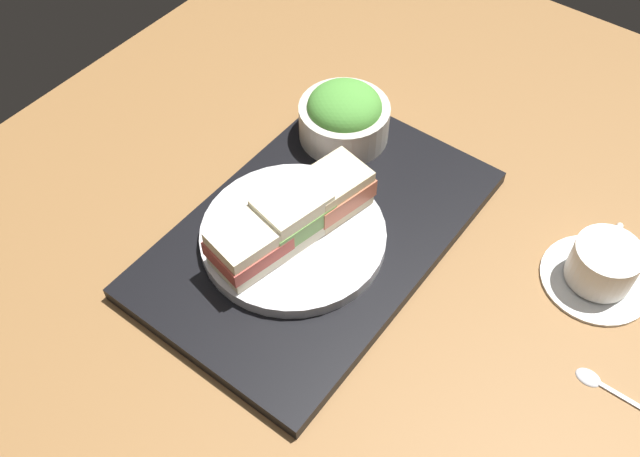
% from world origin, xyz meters
% --- Properties ---
extents(ground_plane, '(1.40, 1.00, 0.03)m').
position_xyz_m(ground_plane, '(0.00, 0.00, -0.01)').
color(ground_plane, brown).
extents(serving_tray, '(0.44, 0.28, 0.02)m').
position_xyz_m(serving_tray, '(-0.06, -0.02, 0.01)').
color(serving_tray, black).
rests_on(serving_tray, ground_plane).
extents(sandwich_plate, '(0.22, 0.22, 0.02)m').
position_xyz_m(sandwich_plate, '(-0.03, -0.03, 0.03)').
color(sandwich_plate, silver).
rests_on(sandwich_plate, serving_tray).
extents(sandwich_near, '(0.09, 0.08, 0.05)m').
position_xyz_m(sandwich_near, '(-0.09, -0.02, 0.06)').
color(sandwich_near, beige).
rests_on(sandwich_near, sandwich_plate).
extents(sandwich_middle, '(0.09, 0.08, 0.06)m').
position_xyz_m(sandwich_middle, '(-0.03, -0.03, 0.06)').
color(sandwich_middle, '#EFE5C1').
rests_on(sandwich_middle, sandwich_plate).
extents(sandwich_far, '(0.09, 0.08, 0.05)m').
position_xyz_m(sandwich_far, '(0.04, -0.04, 0.06)').
color(sandwich_far, '#EFE5C1').
rests_on(sandwich_far, sandwich_plate).
extents(salad_bowl, '(0.12, 0.12, 0.08)m').
position_xyz_m(salad_bowl, '(-0.21, -0.09, 0.05)').
color(salad_bowl, beige).
rests_on(salad_bowl, serving_tray).
extents(coffee_cup, '(0.13, 0.13, 0.06)m').
position_xyz_m(coffee_cup, '(-0.21, 0.28, 0.03)').
color(coffee_cup, white).
rests_on(coffee_cup, ground_plane).
extents(teaspoon, '(0.02, 0.09, 0.01)m').
position_xyz_m(teaspoon, '(-0.08, 0.34, 0.00)').
color(teaspoon, silver).
rests_on(teaspoon, ground_plane).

